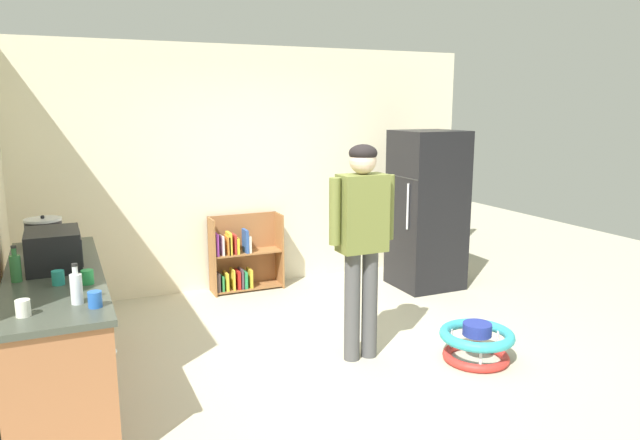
{
  "coord_description": "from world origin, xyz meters",
  "views": [
    {
      "loc": [
        -2.11,
        -4.07,
        2.06
      ],
      "look_at": [
        -0.06,
        0.54,
        1.07
      ],
      "focal_mm": 33.06,
      "sensor_mm": 36.0,
      "label": 1
    }
  ],
  "objects_px": {
    "baby_walker": "(476,342)",
    "white_cup": "(23,308)",
    "blue_cup": "(95,299)",
    "refrigerator": "(427,210)",
    "banana_bunch": "(72,246)",
    "crock_pot": "(44,232)",
    "green_cup": "(87,277)",
    "teal_cup": "(58,278)",
    "green_glass_bottle": "(15,267)",
    "kitchen_counter": "(59,334)",
    "bookshelf": "(241,258)",
    "clear_bottle": "(76,288)",
    "microwave": "(54,250)",
    "standing_person": "(362,232)"
  },
  "relations": [
    {
      "from": "crock_pot",
      "to": "green_glass_bottle",
      "type": "relative_size",
      "value": 1.19
    },
    {
      "from": "kitchen_counter",
      "to": "baby_walker",
      "type": "height_order",
      "value": "kitchen_counter"
    },
    {
      "from": "green_glass_bottle",
      "to": "bookshelf",
      "type": "bearing_deg",
      "value": 42.57
    },
    {
      "from": "baby_walker",
      "to": "white_cup",
      "type": "xyz_separation_m",
      "value": [
        -3.24,
        -0.08,
        0.79
      ]
    },
    {
      "from": "green_cup",
      "to": "microwave",
      "type": "bearing_deg",
      "value": 111.4
    },
    {
      "from": "green_cup",
      "to": "teal_cup",
      "type": "height_order",
      "value": "same"
    },
    {
      "from": "crock_pot",
      "to": "kitchen_counter",
      "type": "bearing_deg",
      "value": -86.02
    },
    {
      "from": "baby_walker",
      "to": "microwave",
      "type": "xyz_separation_m",
      "value": [
        -3.08,
        0.92,
        0.88
      ]
    },
    {
      "from": "refrigerator",
      "to": "teal_cup",
      "type": "relative_size",
      "value": 18.74
    },
    {
      "from": "microwave",
      "to": "crock_pot",
      "type": "bearing_deg",
      "value": 95.52
    },
    {
      "from": "kitchen_counter",
      "to": "bookshelf",
      "type": "relative_size",
      "value": 2.68
    },
    {
      "from": "microwave",
      "to": "teal_cup",
      "type": "bearing_deg",
      "value": -87.52
    },
    {
      "from": "crock_pot",
      "to": "clear_bottle",
      "type": "distance_m",
      "value": 1.68
    },
    {
      "from": "microwave",
      "to": "green_cup",
      "type": "relative_size",
      "value": 5.05
    },
    {
      "from": "teal_cup",
      "to": "white_cup",
      "type": "xyz_separation_m",
      "value": [
        -0.18,
        -0.56,
        0.0
      ]
    },
    {
      "from": "refrigerator",
      "to": "bookshelf",
      "type": "xyz_separation_m",
      "value": [
        -1.98,
        0.71,
        -0.52
      ]
    },
    {
      "from": "kitchen_counter",
      "to": "blue_cup",
      "type": "height_order",
      "value": "blue_cup"
    },
    {
      "from": "baby_walker",
      "to": "blue_cup",
      "type": "bearing_deg",
      "value": -178.31
    },
    {
      "from": "clear_bottle",
      "to": "crock_pot",
      "type": "bearing_deg",
      "value": 96.62
    },
    {
      "from": "microwave",
      "to": "teal_cup",
      "type": "distance_m",
      "value": 0.45
    },
    {
      "from": "crock_pot",
      "to": "green_cup",
      "type": "relative_size",
      "value": 3.08
    },
    {
      "from": "microwave",
      "to": "bookshelf",
      "type": "bearing_deg",
      "value": 42.05
    },
    {
      "from": "green_glass_bottle",
      "to": "blue_cup",
      "type": "xyz_separation_m",
      "value": [
        0.45,
        -0.75,
        -0.05
      ]
    },
    {
      "from": "kitchen_counter",
      "to": "refrigerator",
      "type": "distance_m",
      "value": 4.05
    },
    {
      "from": "kitchen_counter",
      "to": "refrigerator",
      "type": "xyz_separation_m",
      "value": [
        3.87,
        1.11,
        0.44
      ]
    },
    {
      "from": "crock_pot",
      "to": "banana_bunch",
      "type": "bearing_deg",
      "value": -43.32
    },
    {
      "from": "blue_cup",
      "to": "green_glass_bottle",
      "type": "bearing_deg",
      "value": 120.69
    },
    {
      "from": "standing_person",
      "to": "bookshelf",
      "type": "bearing_deg",
      "value": 99.68
    },
    {
      "from": "crock_pot",
      "to": "green_glass_bottle",
      "type": "distance_m",
      "value": 1.04
    },
    {
      "from": "banana_bunch",
      "to": "clear_bottle",
      "type": "relative_size",
      "value": 0.63
    },
    {
      "from": "refrigerator",
      "to": "banana_bunch",
      "type": "bearing_deg",
      "value": -173.9
    },
    {
      "from": "banana_bunch",
      "to": "green_cup",
      "type": "relative_size",
      "value": 1.64
    },
    {
      "from": "bookshelf",
      "to": "baby_walker",
      "type": "bearing_deg",
      "value": -65.17
    },
    {
      "from": "green_cup",
      "to": "blue_cup",
      "type": "xyz_separation_m",
      "value": [
        0.02,
        -0.5,
        0.0
      ]
    },
    {
      "from": "baby_walker",
      "to": "white_cup",
      "type": "bearing_deg",
      "value": -178.59
    },
    {
      "from": "green_glass_bottle",
      "to": "teal_cup",
      "type": "bearing_deg",
      "value": -36.82
    },
    {
      "from": "banana_bunch",
      "to": "blue_cup",
      "type": "xyz_separation_m",
      "value": [
        0.08,
        -1.58,
        0.02
      ]
    },
    {
      "from": "bookshelf",
      "to": "microwave",
      "type": "height_order",
      "value": "microwave"
    },
    {
      "from": "banana_bunch",
      "to": "teal_cup",
      "type": "xyz_separation_m",
      "value": [
        -0.11,
        -1.02,
        0.02
      ]
    },
    {
      "from": "refrigerator",
      "to": "green_glass_bottle",
      "type": "xyz_separation_m",
      "value": [
        -4.09,
        -1.23,
        0.11
      ]
    },
    {
      "from": "banana_bunch",
      "to": "kitchen_counter",
      "type": "bearing_deg",
      "value": -101.32
    },
    {
      "from": "standing_person",
      "to": "microwave",
      "type": "bearing_deg",
      "value": 168.0
    },
    {
      "from": "banana_bunch",
      "to": "white_cup",
      "type": "relative_size",
      "value": 1.64
    },
    {
      "from": "blue_cup",
      "to": "baby_walker",
      "type": "bearing_deg",
      "value": 1.69
    },
    {
      "from": "crock_pot",
      "to": "white_cup",
      "type": "distance_m",
      "value": 1.78
    },
    {
      "from": "clear_bottle",
      "to": "refrigerator",
      "type": "bearing_deg",
      "value": 26.59
    },
    {
      "from": "crock_pot",
      "to": "clear_bottle",
      "type": "relative_size",
      "value": 1.19
    },
    {
      "from": "crock_pot",
      "to": "teal_cup",
      "type": "height_order",
      "value": "crock_pot"
    },
    {
      "from": "bookshelf",
      "to": "white_cup",
      "type": "distance_m",
      "value": 3.42
    },
    {
      "from": "banana_bunch",
      "to": "white_cup",
      "type": "distance_m",
      "value": 1.6
    }
  ]
}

